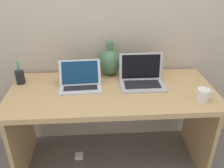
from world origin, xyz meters
TOP-DOWN VIEW (x-y plane):
  - ground_plane at (0.00, 0.00)m, footprint 6.00×6.00m
  - back_wall at (0.00, 0.38)m, footprint 4.40×0.04m
  - desk at (0.00, 0.00)m, footprint 1.56×0.68m
  - laptop_left at (-0.24, 0.07)m, footprint 0.33×0.23m
  - laptop_right at (0.24, 0.09)m, footprint 0.34×0.23m
  - green_vase at (0.00, 0.28)m, footprint 0.19×0.19m
  - coffee_mug at (0.62, -0.19)m, footprint 0.12×0.09m
  - pen_cup at (-0.72, 0.16)m, footprint 0.07×0.07m
  - power_brick at (-0.30, 0.05)m, footprint 0.07×0.07m

SIDE VIEW (x-z plane):
  - ground_plane at x=0.00m, z-range 0.00..0.00m
  - power_brick at x=-0.30m, z-range 0.00..0.03m
  - desk at x=0.00m, z-range 0.21..0.93m
  - coffee_mug at x=0.62m, z-range 0.72..0.81m
  - laptop_left at x=-0.24m, z-range 0.68..0.87m
  - pen_cup at x=-0.72m, z-range 0.68..0.87m
  - laptop_right at x=0.24m, z-range 0.67..0.90m
  - green_vase at x=0.00m, z-range 0.69..0.98m
  - back_wall at x=0.00m, z-range 0.00..2.40m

